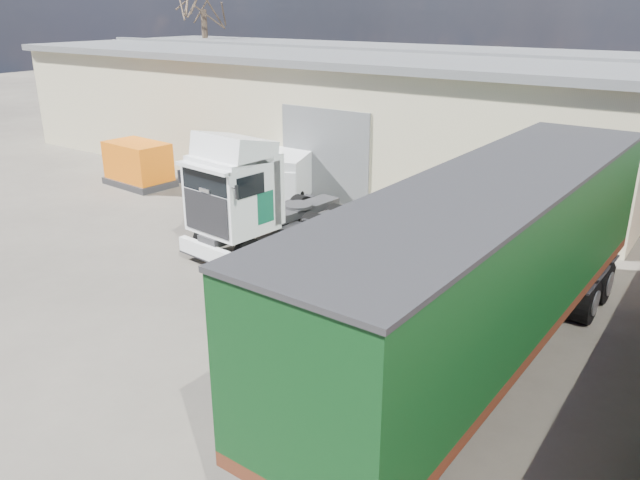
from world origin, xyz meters
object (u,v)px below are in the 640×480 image
Objects in this scene: tractor_unit at (250,201)px; panel_van at (289,172)px; box_trailer at (493,256)px; orange_skip at (139,167)px.

tractor_unit reaches higher than panel_van.
box_trailer is 2.56× the size of panel_van.
tractor_unit reaches higher than orange_skip.
box_trailer reaches higher than orange_skip.
panel_van is (-2.65, 5.36, -0.63)m from tractor_unit.
tractor_unit is at bearing 165.83° from box_trailer.
box_trailer is 13.70m from panel_van.
tractor_unit is 1.19× the size of panel_van.
panel_van is (-11.15, 7.79, -1.59)m from box_trailer.
orange_skip is at bearing 164.43° from box_trailer.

